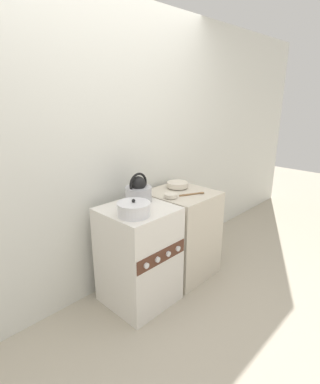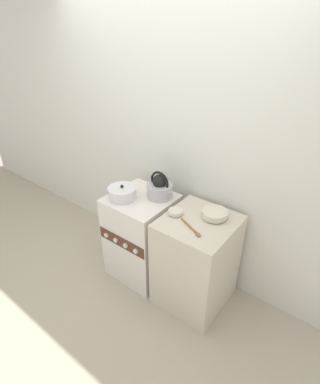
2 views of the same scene
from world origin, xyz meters
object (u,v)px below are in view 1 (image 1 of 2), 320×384
kettle (139,191)px  cooking_pot (134,209)px  stove (139,255)px  small_ceramic_bowl (171,196)px  enamel_bowl (178,185)px

kettle → cooking_pot: (-0.25, -0.22, -0.04)m
stove → small_ceramic_bowl: 0.59m
enamel_bowl → kettle: bearing=-177.4°
kettle → enamel_bowl: (0.54, 0.02, -0.06)m
stove → cooking_pot: bearing=-141.8°
kettle → cooking_pot: bearing=-138.9°
cooking_pot → small_ceramic_bowl: (0.51, 0.09, -0.04)m
kettle → small_ceramic_bowl: 0.30m
stove → cooking_pot: cooking_pot is taller
small_ceramic_bowl → cooking_pot: bearing=-170.5°
enamel_bowl → small_ceramic_bowl: 0.32m
stove → cooking_pot: 0.51m
enamel_bowl → small_ceramic_bowl: (-0.27, -0.16, -0.01)m
stove → kettle: bearing=43.7°
stove → enamel_bowl: enamel_bowl is taller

